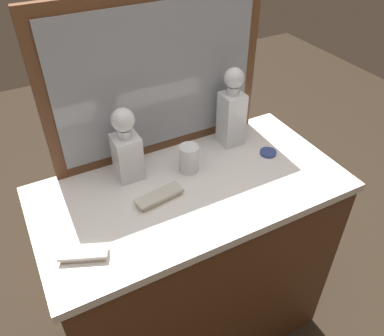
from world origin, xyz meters
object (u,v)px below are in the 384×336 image
crystal_decanter_far_left (127,151)px  crystal_tumbler_front (189,159)px  silver_brush_left (84,254)px  porcelain_dish (268,153)px  silver_brush_far_left (159,197)px  crystal_decanter_front (232,114)px

crystal_decanter_far_left → crystal_tumbler_front: 0.22m
crystal_tumbler_front → silver_brush_left: crystal_tumbler_front is taller
crystal_decanter_far_left → porcelain_dish: bearing=-13.6°
silver_brush_far_left → silver_brush_left: (-0.29, -0.12, 0.00)m
crystal_decanter_front → silver_brush_left: size_ratio=2.14×
crystal_decanter_front → porcelain_dish: crystal_decanter_front is taller
crystal_decanter_far_left → crystal_decanter_front: 0.43m
crystal_decanter_far_left → silver_brush_left: bearing=-131.1°
crystal_decanter_front → porcelain_dish: (0.09, -0.14, -0.12)m
silver_brush_far_left → porcelain_dish: 0.48m
crystal_decanter_far_left → silver_brush_far_left: 0.20m
silver_brush_left → porcelain_dish: (0.76, 0.16, -0.01)m
crystal_decanter_far_left → porcelain_dish: 0.54m
crystal_decanter_front → silver_brush_left: (-0.68, -0.30, -0.11)m
crystal_decanter_far_left → silver_brush_far_left: size_ratio=1.60×
crystal_tumbler_front → silver_brush_left: 0.50m
crystal_decanter_front → crystal_tumbler_front: bearing=-159.8°
silver_brush_far_left → porcelain_dish: silver_brush_far_left is taller
crystal_tumbler_front → silver_brush_far_left: crystal_tumbler_front is taller
crystal_decanter_far_left → silver_brush_left: (-0.25, -0.28, -0.10)m
crystal_tumbler_front → porcelain_dish: bearing=-10.1°
silver_brush_left → silver_brush_far_left: bearing=22.0°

